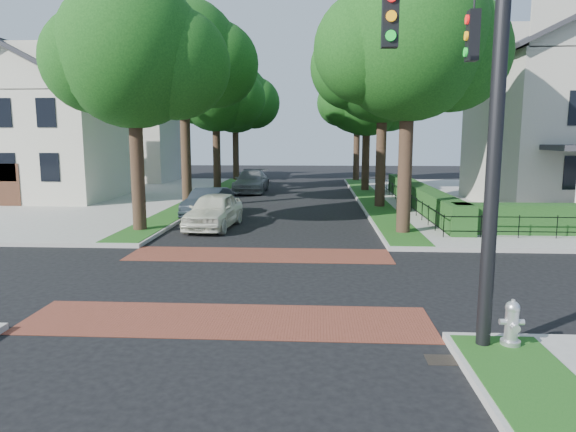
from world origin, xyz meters
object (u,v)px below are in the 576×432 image
object	(u,v)px
parked_car_rear	(251,181)
fire_hydrant	(512,324)
parked_car_front	(214,210)
parked_car_middle	(208,202)
traffic_signal	(482,98)

from	to	relation	value
parked_car_rear	fire_hydrant	size ratio (longest dim) A/B	6.20
parked_car_front	parked_car_middle	distance (m)	3.59
parked_car_front	fire_hydrant	xyz separation A→B (m)	(8.22, -12.99, -0.21)
traffic_signal	fire_hydrant	distance (m)	4.20
parked_car_rear	parked_car_front	bearing A→B (deg)	-88.62
traffic_signal	fire_hydrant	bearing A→B (deg)	-15.07
traffic_signal	parked_car_middle	bearing A→B (deg)	117.58
parked_car_middle	parked_car_rear	distance (m)	11.67
traffic_signal	parked_car_front	size ratio (longest dim) A/B	1.73
traffic_signal	parked_car_middle	size ratio (longest dim) A/B	1.84
traffic_signal	fire_hydrant	size ratio (longest dim) A/B	8.98
traffic_signal	parked_car_front	bearing A→B (deg)	120.37
parked_car_front	fire_hydrant	size ratio (longest dim) A/B	5.19
parked_car_middle	fire_hydrant	xyz separation A→B (m)	(9.21, -16.44, -0.14)
parked_car_rear	fire_hydrant	world-z (taller)	parked_car_rear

